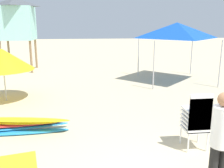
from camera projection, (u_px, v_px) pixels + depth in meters
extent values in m
cube|color=white|center=(194.00, 129.00, 5.52)|extent=(0.48, 0.48, 0.04)
cube|color=white|center=(200.00, 124.00, 5.26)|extent=(0.48, 0.04, 0.40)
cube|color=white|center=(195.00, 125.00, 5.50)|extent=(0.48, 0.48, 0.04)
cube|color=white|center=(200.00, 120.00, 5.24)|extent=(0.48, 0.04, 0.40)
cube|color=white|center=(195.00, 121.00, 5.48)|extent=(0.48, 0.48, 0.04)
cube|color=white|center=(200.00, 116.00, 5.22)|extent=(0.48, 0.04, 0.40)
cube|color=white|center=(195.00, 117.00, 5.46)|extent=(0.48, 0.48, 0.04)
cube|color=white|center=(201.00, 112.00, 5.20)|extent=(0.48, 0.04, 0.40)
cube|color=white|center=(196.00, 113.00, 5.44)|extent=(0.48, 0.48, 0.04)
cube|color=white|center=(201.00, 108.00, 5.18)|extent=(0.48, 0.04, 0.40)
cube|color=white|center=(196.00, 109.00, 5.42)|extent=(0.48, 0.48, 0.04)
cube|color=white|center=(201.00, 104.00, 5.16)|extent=(0.48, 0.04, 0.40)
cylinder|color=white|center=(198.00, 134.00, 5.81)|extent=(0.04, 0.04, 0.42)
cylinder|color=white|center=(181.00, 135.00, 5.76)|extent=(0.04, 0.04, 0.42)
cylinder|color=white|center=(207.00, 142.00, 5.40)|extent=(0.04, 0.04, 0.42)
cylinder|color=white|center=(188.00, 143.00, 5.35)|extent=(0.04, 0.04, 0.42)
ellipsoid|color=#268CCC|center=(22.00, 132.00, 6.31)|extent=(2.34, 0.35, 0.08)
ellipsoid|color=#268CCC|center=(19.00, 127.00, 6.40)|extent=(2.48, 0.56, 0.08)
ellipsoid|color=red|center=(24.00, 124.00, 6.40)|extent=(2.01, 0.47, 0.08)
ellipsoid|color=yellow|center=(20.00, 122.00, 6.33)|extent=(1.96, 0.52, 0.08)
ellipsoid|color=yellow|center=(19.00, 120.00, 6.25)|extent=(2.53, 0.66, 0.08)
cylinder|color=white|center=(222.00, 127.00, 3.87)|extent=(0.32, 0.32, 0.65)
cylinder|color=#B2B2B7|center=(154.00, 65.00, 10.27)|extent=(0.05, 0.05, 2.00)
cylinder|color=#B2B2B7|center=(220.00, 64.00, 10.59)|extent=(0.05, 0.05, 2.00)
cylinder|color=#B2B2B7|center=(138.00, 56.00, 13.02)|extent=(0.05, 0.05, 2.00)
cylinder|color=#B2B2B7|center=(192.00, 55.00, 13.35)|extent=(0.05, 0.05, 2.00)
pyramid|color=#144CB2|center=(177.00, 30.00, 11.49)|extent=(2.85, 2.85, 0.69)
cylinder|color=olive|center=(1.00, 57.00, 13.58)|extent=(0.12, 0.12, 1.75)
cylinder|color=olive|center=(31.00, 57.00, 13.76)|extent=(0.12, 0.12, 1.75)
cylinder|color=olive|center=(9.00, 54.00, 15.08)|extent=(0.12, 0.12, 1.75)
cylinder|color=olive|center=(36.00, 53.00, 15.26)|extent=(0.12, 0.12, 1.75)
cube|color=#A6EADA|center=(17.00, 23.00, 14.00)|extent=(1.80, 1.80, 1.80)
pyramid|color=#4C5156|center=(15.00, 2.00, 13.73)|extent=(1.98, 1.98, 0.45)
cylinder|color=beige|center=(4.00, 75.00, 8.80)|extent=(0.04, 0.04, 1.84)
cone|color=yellow|center=(2.00, 59.00, 8.67)|extent=(2.09, 2.09, 0.73)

